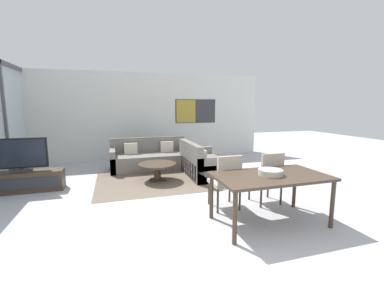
% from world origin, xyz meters
% --- Properties ---
extents(ground_plane, '(24.00, 24.00, 0.00)m').
position_xyz_m(ground_plane, '(0.00, 0.00, 0.00)').
color(ground_plane, '#B2B2B7').
extents(wall_back, '(8.06, 0.09, 2.80)m').
position_xyz_m(wall_back, '(0.05, 6.00, 1.40)').
color(wall_back, silver).
rests_on(wall_back, ground_plane).
extents(area_rug, '(2.77, 2.20, 0.01)m').
position_xyz_m(area_rug, '(-0.12, 3.23, 0.00)').
color(area_rug, '#706051').
rests_on(area_rug, ground_plane).
extents(tv_console, '(1.53, 0.40, 0.42)m').
position_xyz_m(tv_console, '(-2.88, 3.26, 0.21)').
color(tv_console, '#423326').
rests_on(tv_console, ground_plane).
extents(television, '(1.00, 0.20, 0.68)m').
position_xyz_m(television, '(-2.88, 3.26, 0.76)').
color(television, '#2D2D33').
rests_on(television, tv_console).
extents(sofa_main, '(2.13, 0.91, 0.85)m').
position_xyz_m(sofa_main, '(-0.12, 4.50, 0.28)').
color(sofa_main, slate).
rests_on(sofa_main, ground_plane).
extents(sofa_side, '(0.91, 1.58, 0.85)m').
position_xyz_m(sofa_side, '(1.02, 3.38, 0.28)').
color(sofa_side, slate).
rests_on(sofa_side, ground_plane).
extents(coffee_table, '(0.88, 0.88, 0.41)m').
position_xyz_m(coffee_table, '(-0.12, 3.23, 0.31)').
color(coffee_table, '#423326').
rests_on(coffee_table, ground_plane).
extents(dining_table, '(1.66, 0.93, 0.74)m').
position_xyz_m(dining_table, '(1.12, 0.57, 0.67)').
color(dining_table, '#423326').
rests_on(dining_table, ground_plane).
extents(dining_chair_left, '(0.46, 0.46, 0.94)m').
position_xyz_m(dining_chair_left, '(0.72, 1.23, 0.53)').
color(dining_chair_left, '#B2A899').
rests_on(dining_chair_left, ground_plane).
extents(dining_chair_centre, '(0.46, 0.46, 0.94)m').
position_xyz_m(dining_chair_centre, '(1.52, 1.22, 0.53)').
color(dining_chair_centre, '#B2A899').
rests_on(dining_chair_centre, ground_plane).
extents(fruit_bowl, '(0.35, 0.35, 0.09)m').
position_xyz_m(fruit_bowl, '(1.11, 0.56, 0.79)').
color(fruit_bowl, '#B7B2A8').
rests_on(fruit_bowl, dining_table).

